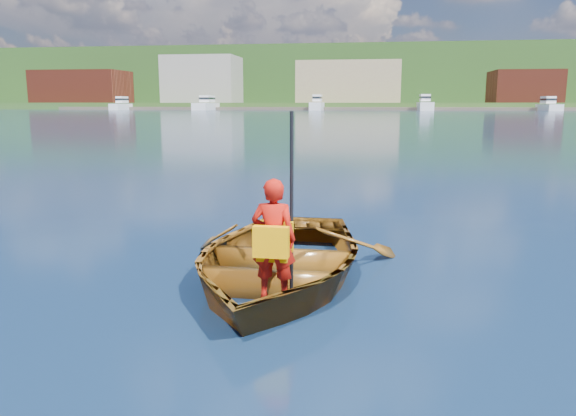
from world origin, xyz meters
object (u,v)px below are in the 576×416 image
(child_paddler, at_px, (274,239))
(dock, at_px, (338,109))
(marina_yachts, at_px, (360,105))
(rowboat, at_px, (277,258))

(child_paddler, relative_size, dock, 0.01)
(child_paddler, xyz_separation_m, marina_yachts, (-2.12, 145.17, 0.71))
(child_paddler, bearing_deg, dock, 93.09)
(dock, height_order, marina_yachts, marina_yachts)
(rowboat, height_order, child_paddler, child_paddler)
(dock, distance_m, marina_yachts, 7.67)
(marina_yachts, bearing_deg, rowboat, -89.21)
(rowboat, relative_size, dock, 0.02)
(dock, xyz_separation_m, marina_yachts, (5.98, -4.69, 1.01))
(child_paddler, height_order, marina_yachts, marina_yachts)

